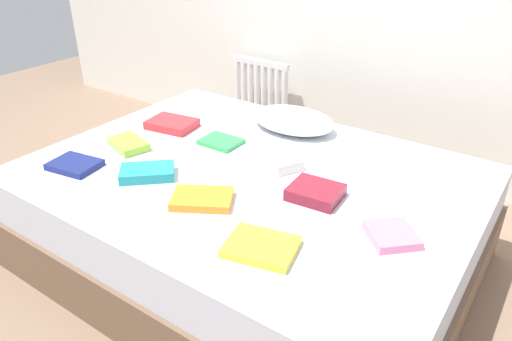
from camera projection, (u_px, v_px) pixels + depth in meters
ground_plane at (250, 258)px, 2.41m from camera, size 8.00×8.00×0.00m
bed at (250, 217)px, 2.30m from camera, size 2.00×1.50×0.50m
radiator at (261, 94)px, 3.49m from camera, size 0.46×0.04×0.50m
pillow at (293, 120)px, 2.58m from camera, size 0.47×0.32×0.11m
textbook_lime at (128, 144)px, 2.39m from camera, size 0.25×0.19×0.04m
textbook_teal at (147, 172)px, 2.12m from camera, size 0.27×0.26×0.04m
textbook_maroon at (315, 192)px, 1.96m from camera, size 0.22×0.19×0.05m
textbook_yellow at (261, 247)px, 1.66m from camera, size 0.28×0.24×0.03m
textbook_orange at (203, 199)px, 1.93m from camera, size 0.29×0.26×0.03m
textbook_green at (221, 142)px, 2.43m from camera, size 0.20×0.16×0.02m
textbook_white at (282, 161)px, 2.21m from camera, size 0.22×0.21×0.05m
textbook_red at (172, 124)px, 2.61m from camera, size 0.27×0.22×0.04m
textbook_pink at (392, 235)px, 1.71m from camera, size 0.24×0.24×0.03m
textbook_navy at (75, 165)px, 2.20m from camera, size 0.24×0.20×0.03m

